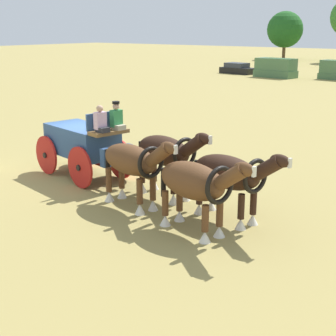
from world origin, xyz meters
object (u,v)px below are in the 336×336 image
(draft_horse_lead_off, at_px, (196,184))
(parked_vehicle_a, at_px, (238,69))
(draft_horse_rear_near, at_px, (166,153))
(draft_horse_rear_off, at_px, (133,162))
(parked_vehicle_b, at_px, (276,68))
(draft_horse_lead_near, at_px, (230,175))
(show_wagon, at_px, (85,142))

(draft_horse_lead_off, height_order, parked_vehicle_a, draft_horse_lead_off)
(draft_horse_rear_near, xyz_separation_m, draft_horse_lead_off, (2.30, -1.77, -0.09))
(draft_horse_rear_off, xyz_separation_m, parked_vehicle_b, (-14.35, 38.86, -0.41))
(draft_horse_rear_near, xyz_separation_m, draft_horse_lead_near, (2.55, -0.49, -0.11))
(draft_horse_lead_near, distance_m, draft_horse_lead_off, 1.30)
(draft_horse_rear_near, bearing_deg, parked_vehicle_a, 117.05)
(draft_horse_lead_off, distance_m, parked_vehicle_a, 46.55)
(draft_horse_lead_off, bearing_deg, draft_horse_lead_near, 78.81)
(draft_horse_rear_near, relative_size, draft_horse_rear_off, 0.99)
(show_wagon, distance_m, draft_horse_lead_near, 6.22)
(show_wagon, bearing_deg, parked_vehicle_b, 106.26)
(draft_horse_rear_near, distance_m, parked_vehicle_a, 43.91)
(show_wagon, bearing_deg, draft_horse_lead_near, -4.91)
(draft_horse_rear_off, height_order, parked_vehicle_a, draft_horse_rear_off)
(show_wagon, relative_size, draft_horse_lead_near, 1.83)
(draft_horse_lead_off, relative_size, parked_vehicle_b, 0.69)
(draft_horse_rear_near, xyz_separation_m, parked_vehicle_a, (-19.96, 39.10, -0.90))
(show_wagon, xyz_separation_m, parked_vehicle_a, (-16.33, 39.06, -0.74))
(show_wagon, xyz_separation_m, draft_horse_lead_near, (6.19, -0.53, 0.05))
(parked_vehicle_a, bearing_deg, draft_horse_lead_near, -60.37)
(draft_horse_rear_off, relative_size, parked_vehicle_b, 0.70)
(draft_horse_lead_near, height_order, parked_vehicle_b, draft_horse_lead_near)
(draft_horse_lead_off, relative_size, parked_vehicle_a, 0.74)
(show_wagon, distance_m, draft_horse_rear_near, 3.64)
(draft_horse_rear_near, relative_size, parked_vehicle_a, 0.74)
(show_wagon, height_order, draft_horse_rear_near, show_wagon)
(parked_vehicle_b, bearing_deg, draft_horse_lead_near, -65.76)
(draft_horse_rear_off, relative_size, draft_horse_lead_off, 1.01)
(draft_horse_lead_near, distance_m, parked_vehicle_a, 45.56)
(draft_horse_lead_near, bearing_deg, draft_horse_lead_off, -101.19)
(show_wagon, height_order, draft_horse_lead_near, show_wagon)
(show_wagon, relative_size, draft_horse_rear_near, 1.87)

